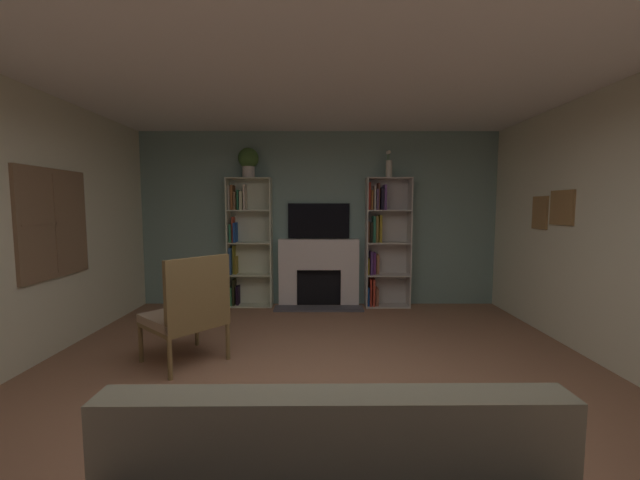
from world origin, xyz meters
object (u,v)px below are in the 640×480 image
at_px(potted_plant, 250,161).
at_px(vase_with_flowers, 391,167).
at_px(fireplace, 321,271).
at_px(bookshelf_left, 247,240).
at_px(armchair, 191,311).
at_px(tv, 321,221).
at_px(bookshelf_right, 384,241).

bearing_deg(potted_plant, vase_with_flowers, -0.01).
distance_m(fireplace, vase_with_flowers, 1.94).
height_order(bookshelf_left, potted_plant, potted_plant).
relative_size(vase_with_flowers, armchair, 0.38).
xyz_separation_m(fireplace, tv, (0.00, 0.07, 0.79)).
bearing_deg(fireplace, tv, 90.00).
distance_m(fireplace, potted_plant, 2.02).
height_order(fireplace, potted_plant, potted_plant).
bearing_deg(fireplace, armchair, -120.07).
distance_m(bookshelf_right, vase_with_flowers, 1.14).
xyz_separation_m(bookshelf_left, armchair, (-0.13, -2.23, -0.50)).
height_order(bookshelf_left, armchair, bookshelf_left).
relative_size(tv, potted_plant, 2.14).
height_order(fireplace, armchair, armchair).
xyz_separation_m(tv, vase_with_flowers, (1.07, -0.12, 0.83)).
distance_m(tv, potted_plant, 1.42).
bearing_deg(fireplace, bookshelf_left, 179.58).
bearing_deg(armchair, bookshelf_right, 44.29).
relative_size(bookshelf_right, armchair, 1.84).
distance_m(bookshelf_left, bookshelf_right, 2.14).
relative_size(tv, bookshelf_right, 0.48).
distance_m(tv, bookshelf_right, 1.04).
bearing_deg(bookshelf_right, armchair, -135.71).
distance_m(bookshelf_left, potted_plant, 1.23).
bearing_deg(bookshelf_right, bookshelf_left, 179.61).
bearing_deg(fireplace, potted_plant, -177.56).
xyz_separation_m(tv, bookshelf_left, (-1.15, -0.07, -0.30)).
bearing_deg(armchair, potted_plant, 84.42).
height_order(bookshelf_left, bookshelf_right, same).
relative_size(fireplace, potted_plant, 3.01).
relative_size(tv, vase_with_flowers, 2.35).
distance_m(bookshelf_left, armchair, 2.29).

